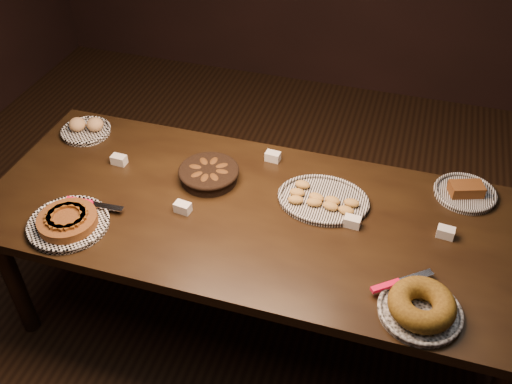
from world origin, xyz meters
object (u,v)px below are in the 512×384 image
(buffet_table, at_px, (255,224))
(madeleine_platter, at_px, (323,200))
(apple_tart_plate, at_px, (68,222))
(bundt_cake_plate, at_px, (421,307))

(buffet_table, xyz_separation_m, madeleine_platter, (0.27, 0.15, 0.09))
(buffet_table, distance_m, apple_tart_plate, 0.80)
(apple_tart_plate, bearing_deg, buffet_table, 23.68)
(buffet_table, xyz_separation_m, bundt_cake_plate, (0.73, -0.35, 0.11))
(buffet_table, relative_size, bundt_cake_plate, 6.64)
(buffet_table, distance_m, madeleine_platter, 0.32)
(madeleine_platter, distance_m, bundt_cake_plate, 0.68)
(bundt_cake_plate, bearing_deg, buffet_table, 145.42)
(madeleine_platter, bearing_deg, buffet_table, -152.15)
(buffet_table, bearing_deg, madeleine_platter, 28.80)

